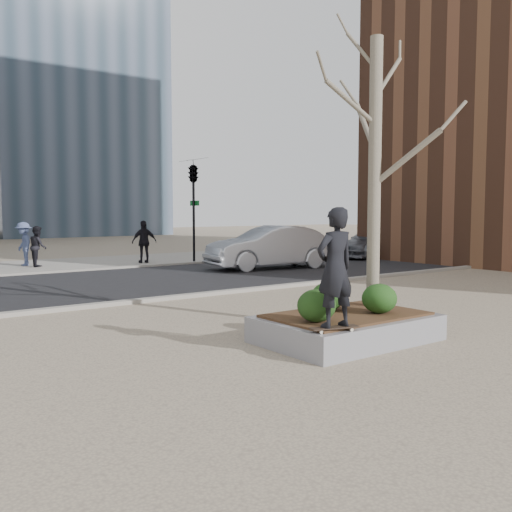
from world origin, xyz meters
TOP-DOWN VIEW (x-y plane):
  - ground at (0.00, 0.00)m, footprint 120.00×120.00m
  - street at (0.00, 10.00)m, footprint 60.00×8.00m
  - far_sidewalk at (0.00, 17.00)m, footprint 60.00×6.00m
  - planter at (1.00, 0.00)m, footprint 3.00×2.00m
  - planter_mulch at (1.00, 0.00)m, footprint 2.70×1.70m
  - sycamore_tree at (2.00, 0.30)m, footprint 2.80×2.80m
  - shrub_left at (0.06, -0.24)m, footprint 0.63×0.63m
  - shrub_middle at (0.96, 0.44)m, footprint 0.60×0.60m
  - shrub_right at (1.48, -0.32)m, footprint 0.62×0.62m
  - skateboard at (-0.10, -0.81)m, footprint 0.80×0.41m
  - skateboarder at (-0.10, -0.81)m, footprint 0.70×0.49m
  - car_silver at (7.56, 10.51)m, footprint 5.29×2.58m
  - car_third at (14.80, 11.68)m, footprint 4.90×2.47m
  - pedestrian_a at (0.44, 16.64)m, footprint 0.73×0.88m
  - pedestrian_b at (0.08, 17.36)m, footprint 0.67×1.16m
  - pedestrian_c at (4.58, 15.53)m, footprint 1.13×0.62m
  - traffic_light_far at (6.50, 14.60)m, footprint 0.60×2.48m

SIDE VIEW (x-z plane):
  - ground at x=0.00m, z-range 0.00..0.00m
  - street at x=0.00m, z-range 0.00..0.02m
  - far_sidewalk at x=0.00m, z-range 0.00..0.02m
  - planter at x=1.00m, z-range 0.00..0.45m
  - planter_mulch at x=1.00m, z-range 0.45..0.49m
  - skateboard at x=-0.10m, z-range 0.45..0.53m
  - car_third at x=14.80m, z-range 0.02..1.38m
  - shrub_middle at x=0.96m, z-range 0.49..1.00m
  - shrub_right at x=1.48m, z-range 0.49..1.01m
  - shrub_left at x=0.06m, z-range 0.49..1.03m
  - pedestrian_a at x=0.44m, z-range 0.02..1.66m
  - car_silver at x=7.56m, z-range 0.02..1.69m
  - pedestrian_b at x=0.08m, z-range 0.02..1.82m
  - pedestrian_c at x=4.58m, z-range 0.02..1.85m
  - skateboarder at x=-0.10m, z-range 0.52..2.35m
  - traffic_light_far at x=6.50m, z-range 0.00..4.50m
  - sycamore_tree at x=2.00m, z-range 0.49..7.09m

